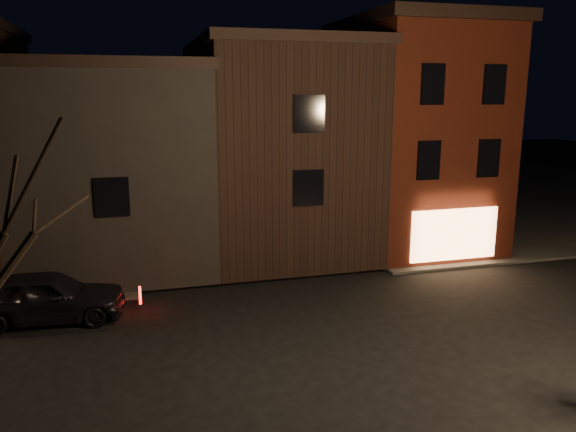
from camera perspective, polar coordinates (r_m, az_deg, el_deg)
The scene contains 6 objects.
ground at distance 17.30m, azimuth 2.73°, elevation -12.58°, with size 120.00×120.00×0.00m, color black.
sidewalk_far_right at distance 43.49m, azimuth 19.80°, elevation 2.14°, with size 30.00×30.00×0.12m, color #2D2B28.
corner_building at distance 27.64m, azimuth 12.62°, elevation 8.20°, with size 6.50×8.50×10.50m.
row_building_a at distance 26.29m, azimuth -1.23°, elevation 7.05°, with size 7.30×10.30×9.40m.
row_building_b at distance 25.55m, azimuth -17.25°, elevation 5.21°, with size 7.80×10.30×8.40m.
parked_car_a at distance 19.98m, azimuth -23.35°, elevation -7.53°, with size 1.98×4.92×1.68m, color black.
Camera 1 is at (-4.96, -14.86, 7.33)m, focal length 35.00 mm.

